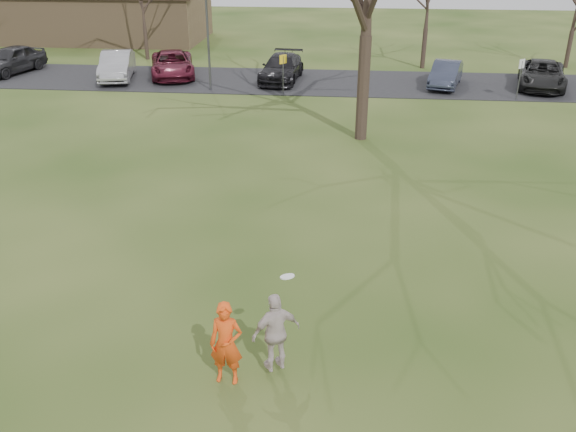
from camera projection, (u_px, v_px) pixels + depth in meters
The scene contains 15 objects.
ground at pixel (269, 367), 12.44m from camera, with size 120.00×120.00×0.00m, color #1E380F.
parking_strip at pixel (323, 82), 34.89m from camera, with size 62.00×6.50×0.04m, color black.
player_defender at pixel (226, 343), 11.70m from camera, with size 0.64×0.42×1.77m, color #EB4913.
car_0 at pixel (11, 60), 36.58m from camera, with size 1.89×4.70×1.60m, color #252427.
car_1 at pixel (117, 65), 35.16m from camera, with size 1.65×4.72×1.56m, color #949398.
car_2 at pixel (172, 64), 35.74m from camera, with size 2.39×5.19×1.44m, color #581425.
car_3 at pixel (282, 68), 34.81m from camera, with size 2.01×4.94×1.43m, color black.
car_5 at pixel (446, 74), 33.62m from camera, with size 1.42×4.08×1.34m, color #2C3243.
car_6 at pixel (542, 74), 33.34m from camera, with size 2.36×5.12×1.42m, color black.
catching_play at pixel (276, 332), 11.82m from camera, with size 1.07×0.86×2.21m.
building at pixel (74, 13), 47.49m from camera, with size 20.60×8.50×5.14m.
lamp_post at pixel (207, 14), 31.47m from camera, with size 0.34×0.34×6.27m.
sign_yellow at pixel (283, 67), 31.76m from camera, with size 0.35×0.35×2.08m.
sign_white at pixel (521, 72), 30.71m from camera, with size 0.35×0.35×2.08m.
small_tree_row at pixel (400, 1), 37.39m from camera, with size 55.00×5.90×8.50m.
Camera 1 is at (1.34, -9.83, 8.12)m, focal length 38.18 mm.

